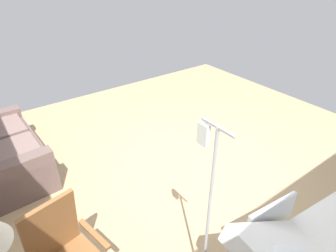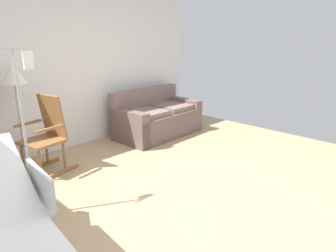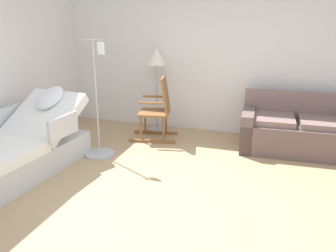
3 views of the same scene
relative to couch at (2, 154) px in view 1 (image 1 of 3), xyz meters
The scene contains 2 objects.
ground_plane 2.58m from the couch, 125.70° to the right, with size 6.60×6.60×0.00m, color tan.
couch is the anchor object (origin of this frame).
Camera 1 is at (-2.29, 2.11, 2.57)m, focal length 30.49 mm.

